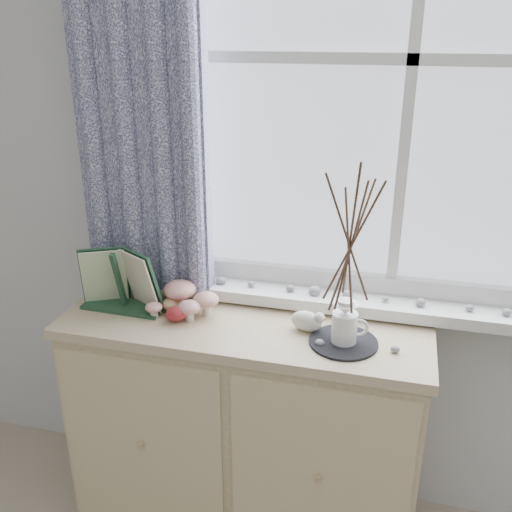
# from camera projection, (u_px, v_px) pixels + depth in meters

# --- Properties ---
(sideboard) EXTENTS (1.20, 0.45, 0.85)m
(sideboard) POSITION_uv_depth(u_px,v_px,m) (246.00, 426.00, 2.02)
(sideboard) COLOR #CCB28F
(sideboard) RESTS_ON ground
(botanical_book) EXTENTS (0.32, 0.14, 0.22)m
(botanical_book) POSITION_uv_depth(u_px,v_px,m) (117.00, 282.00, 1.86)
(botanical_book) COLOR #1E3F29
(botanical_book) RESTS_ON sideboard
(toadstool_cluster) EXTENTS (0.23, 0.16, 0.10)m
(toadstool_cluster) POSITION_uv_depth(u_px,v_px,m) (186.00, 297.00, 1.88)
(toadstool_cluster) COLOR beige
(toadstool_cluster) RESTS_ON sideboard
(wooden_eggs) EXTENTS (0.14, 0.18, 0.08)m
(wooden_eggs) POSITION_uv_depth(u_px,v_px,m) (172.00, 304.00, 1.90)
(wooden_eggs) COLOR tan
(wooden_eggs) RESTS_ON sideboard
(songbird_figurine) EXTENTS (0.15, 0.10, 0.07)m
(songbird_figurine) POSITION_uv_depth(u_px,v_px,m) (307.00, 320.00, 1.78)
(songbird_figurine) COLOR beige
(songbird_figurine) RESTS_ON sideboard
(crocheted_doily) EXTENTS (0.21, 0.21, 0.01)m
(crocheted_doily) POSITION_uv_depth(u_px,v_px,m) (343.00, 342.00, 1.72)
(crocheted_doily) COLOR black
(crocheted_doily) RESTS_ON sideboard
(twig_pitcher) EXTENTS (0.25, 0.25, 0.58)m
(twig_pitcher) POSITION_uv_depth(u_px,v_px,m) (350.00, 239.00, 1.59)
(twig_pitcher) COLOR white
(twig_pitcher) RESTS_ON crocheted_doily
(sideboard_pebbles) EXTENTS (0.33, 0.23, 0.02)m
(sideboard_pebbles) POSITION_uv_depth(u_px,v_px,m) (339.00, 329.00, 1.78)
(sideboard_pebbles) COLOR gray
(sideboard_pebbles) RESTS_ON sideboard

